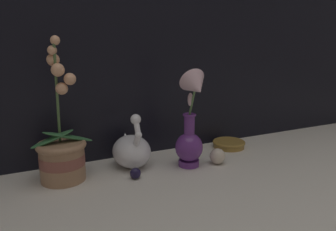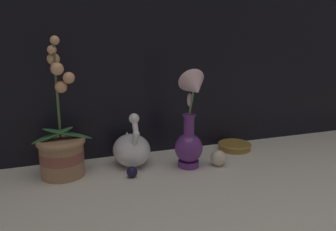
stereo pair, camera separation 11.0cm
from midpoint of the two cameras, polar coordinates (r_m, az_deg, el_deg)
ground_plane at (r=1.02m, az=-0.99°, el=-11.51°), size 2.80×2.80×0.00m
orchid_potted_plant at (r=1.07m, az=-20.84°, el=-6.07°), size 0.19×0.15×0.44m
swan_figurine at (r=1.13m, az=-9.23°, el=-5.92°), size 0.13×0.18×0.19m
blue_vase at (r=1.08m, az=1.16°, el=-2.32°), size 0.09×0.14×0.34m
glass_sphere at (r=1.15m, az=5.94°, el=-7.09°), size 0.05×0.05×0.05m
amber_dish at (r=1.33m, az=8.23°, el=-4.90°), size 0.13×0.13×0.03m
glass_bauble at (r=1.04m, az=-8.75°, el=-9.98°), size 0.03×0.03×0.03m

